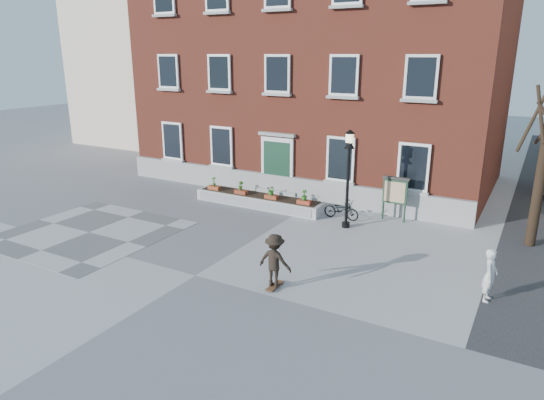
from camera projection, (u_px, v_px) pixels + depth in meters
The scene contains 11 objects.
ground at pixel (195, 276), 15.18m from camera, with size 100.00×100.00×0.00m, color #A0A0A2.
checker_patch at pixel (89, 232), 18.84m from camera, with size 6.00×6.00×0.01m, color #5C5C5F.
distant_building at pixel (169, 56), 38.45m from camera, with size 10.00×12.00×13.00m, color beige.
bicycle at pixel (341, 210), 20.29m from camera, with size 0.54×1.54×0.81m, color black.
bystander at pixel (490, 275), 13.44m from camera, with size 0.56×0.37×1.54m, color silver.
brick_building at pixel (323, 61), 25.94m from camera, with size 18.40×10.85×12.60m.
planter_assembly at pixel (259, 200), 22.01m from camera, with size 6.20×1.12×1.15m.
bare_tree at pixel (542, 170), 16.80m from camera, with size 1.83×1.83×6.16m.
lamp_post at pixel (349, 165), 18.70m from camera, with size 0.40×0.40×3.93m.
notice_board at pixel (395, 191), 19.83m from camera, with size 1.10×0.16×1.87m.
skateboarder at pixel (275, 260), 14.15m from camera, with size 1.05×0.78×1.69m.
Camera 1 is at (8.91, -10.86, 6.66)m, focal length 32.00 mm.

